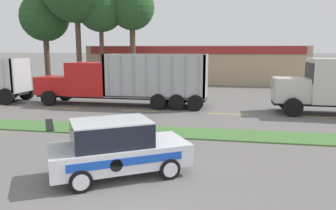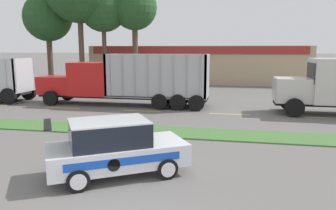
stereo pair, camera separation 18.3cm
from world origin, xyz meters
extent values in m
cube|color=#477538|center=(0.00, 8.20, 0.03)|extent=(120.00, 1.97, 0.06)
cube|color=yellow|center=(-8.39, 13.18, 0.00)|extent=(2.40, 0.14, 0.01)
cube|color=yellow|center=(-2.99, 13.18, 0.00)|extent=(2.40, 0.14, 0.01)
cube|color=yellow|center=(2.41, 13.18, 0.00)|extent=(2.40, 0.14, 0.01)
cube|color=yellow|center=(7.81, 13.18, 0.00)|extent=(2.40, 0.14, 0.01)
cube|color=black|center=(-4.96, 15.03, 0.59)|extent=(11.83, 1.33, 0.18)
cube|color=red|center=(-9.64, 15.03, 1.30)|extent=(2.47, 1.98, 1.23)
cube|color=#B7B7BC|center=(-10.91, 15.03, 1.30)|extent=(0.06, 1.69, 1.04)
cube|color=red|center=(-7.06, 15.03, 1.80)|extent=(2.69, 2.42, 2.23)
cube|color=black|center=(-8.42, 15.03, 2.19)|extent=(0.04, 2.05, 1.00)
cylinder|color=silver|center=(-5.61, 14.24, 2.49)|extent=(0.14, 0.14, 1.39)
cube|color=#ADADB2|center=(-2.38, 15.03, 0.74)|extent=(6.67, 2.42, 0.12)
cube|color=#ADADB2|center=(-5.63, 15.03, 2.12)|extent=(0.16, 2.42, 2.75)
cube|color=#ADADB2|center=(0.88, 15.03, 2.12)|extent=(0.16, 2.42, 2.75)
cube|color=#ADADB2|center=(-2.38, 13.90, 2.12)|extent=(6.67, 0.16, 2.75)
cube|color=#ADADB2|center=(-2.38, 16.16, 2.12)|extent=(6.67, 0.16, 2.75)
cube|color=#99999E|center=(-5.29, 13.80, 2.12)|extent=(0.10, 0.04, 2.61)
cube|color=#99999E|center=(-4.46, 13.80, 2.12)|extent=(0.10, 0.04, 2.61)
cube|color=#99999E|center=(-3.63, 13.80, 2.12)|extent=(0.10, 0.04, 2.61)
cube|color=#99999E|center=(-2.79, 13.80, 2.12)|extent=(0.10, 0.04, 2.61)
cube|color=#99999E|center=(-1.96, 13.80, 2.12)|extent=(0.10, 0.04, 2.61)
cube|color=#99999E|center=(-1.13, 13.80, 2.12)|extent=(0.10, 0.04, 2.61)
cube|color=#99999E|center=(-0.29, 13.80, 2.12)|extent=(0.10, 0.04, 2.61)
cube|color=#99999E|center=(0.54, 13.80, 2.12)|extent=(0.10, 0.04, 2.61)
cylinder|color=black|center=(-9.64, 13.84, 0.50)|extent=(1.01, 0.30, 1.01)
cylinder|color=black|center=(-9.64, 16.22, 0.50)|extent=(1.01, 0.30, 1.01)
cylinder|color=black|center=(0.36, 13.84, 0.50)|extent=(1.01, 0.30, 1.01)
cylinder|color=black|center=(0.36, 16.22, 0.50)|extent=(1.01, 0.30, 1.01)
cylinder|color=black|center=(-0.83, 13.84, 0.50)|extent=(1.01, 0.30, 1.01)
cylinder|color=black|center=(-0.83, 16.22, 0.50)|extent=(1.01, 0.30, 1.01)
cylinder|color=black|center=(-2.02, 13.84, 0.50)|extent=(1.01, 0.30, 1.01)
cylinder|color=black|center=(-2.02, 16.22, 0.50)|extent=(1.01, 0.30, 1.01)
cube|color=silver|center=(6.04, 14.26, 1.42)|extent=(2.00, 1.98, 1.42)
cube|color=#B7B7BC|center=(5.00, 14.26, 1.42)|extent=(0.06, 1.69, 1.20)
cube|color=black|center=(7.02, 14.26, 2.45)|extent=(0.04, 2.05, 1.16)
cylinder|color=black|center=(6.04, 13.07, 0.53)|extent=(1.06, 0.30, 1.06)
cylinder|color=black|center=(6.04, 15.45, 0.53)|extent=(1.06, 0.30, 1.06)
cube|color=silver|center=(-12.24, 14.85, 1.99)|extent=(0.16, 2.33, 2.36)
cube|color=#B2B2B7|center=(-12.81, 13.66, 1.99)|extent=(0.10, 0.04, 2.24)
cylinder|color=black|center=(-12.76, 13.70, 0.57)|extent=(1.15, 0.30, 1.15)
cylinder|color=black|center=(-12.76, 15.99, 0.57)|extent=(1.15, 0.30, 1.15)
cylinder|color=black|center=(-14.09, 15.99, 0.57)|extent=(1.15, 0.30, 1.15)
cube|color=silver|center=(-0.82, 2.89, 0.65)|extent=(4.48, 3.73, 0.66)
cube|color=black|center=(-1.04, 2.76, 1.33)|extent=(2.78, 2.57, 0.71)
cube|color=silver|center=(-1.04, 2.76, 1.71)|extent=(2.78, 2.57, 0.04)
cube|color=black|center=(-2.50, 1.86, 1.75)|extent=(0.94, 1.35, 0.03)
cube|color=blue|center=(-0.34, 2.11, 0.71)|extent=(2.82, 1.75, 0.23)
cylinder|color=black|center=(-0.60, 1.94, 0.65)|extent=(0.31, 0.20, 0.36)
cylinder|color=black|center=(0.73, 2.82, 0.32)|extent=(0.65, 0.51, 0.64)
cylinder|color=silver|center=(0.78, 2.73, 0.32)|extent=(0.39, 0.24, 0.45)
cylinder|color=black|center=(-0.20, 4.31, 0.32)|extent=(0.65, 0.51, 0.64)
cylinder|color=silver|center=(-0.25, 4.40, 0.32)|extent=(0.39, 0.24, 0.45)
cylinder|color=black|center=(-1.45, 1.48, 0.32)|extent=(0.65, 0.51, 0.64)
cylinder|color=silver|center=(-1.40, 1.39, 0.32)|extent=(0.39, 0.24, 0.45)
cylinder|color=black|center=(-2.38, 2.96, 0.32)|extent=(0.65, 0.51, 0.64)
cylinder|color=silver|center=(-2.43, 3.05, 0.32)|extent=(0.39, 0.24, 0.45)
cube|color=tan|center=(-1.53, 34.78, 2.08)|extent=(24.13, 12.00, 4.15)
cube|color=maroon|center=(-1.53, 28.73, 3.70)|extent=(22.92, 0.10, 0.80)
cylinder|color=brown|center=(-10.71, 26.34, 3.31)|extent=(0.44, 0.44, 6.63)
sphere|color=#234C23|center=(-10.71, 26.34, 7.98)|extent=(4.90, 4.90, 4.90)
cylinder|color=brown|center=(-12.76, 25.26, 3.94)|extent=(0.53, 0.53, 7.88)
cylinder|color=brown|center=(-7.58, 27.03, 3.37)|extent=(0.58, 0.58, 6.74)
sphere|color=#234C23|center=(-7.58, 27.03, 8.00)|extent=(4.58, 4.58, 4.58)
cylinder|color=brown|center=(-16.99, 26.35, 2.88)|extent=(0.58, 0.58, 5.76)
sphere|color=#234C23|center=(-16.99, 26.35, 7.16)|extent=(5.09, 5.09, 5.09)
camera|label=1|loc=(2.39, -6.27, 3.83)|focal=35.00mm
camera|label=2|loc=(2.57, -6.23, 3.83)|focal=35.00mm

